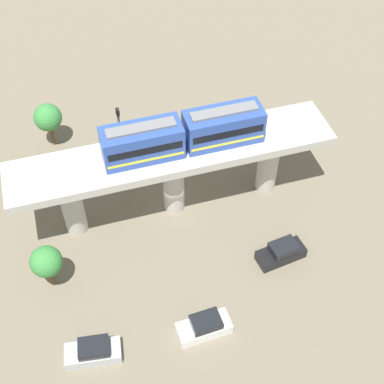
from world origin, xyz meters
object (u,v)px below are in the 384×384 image
Objects in this scene: parked_car_white at (204,326)px; tree_mid_lot at (48,118)px; tree_near_viaduct at (46,262)px; parked_car_silver at (93,352)px; train at (183,134)px; signal_post at (122,148)px; parked_car_black at (281,252)px.

tree_mid_lot is (-24.74, -8.61, 2.82)m from parked_car_white.
parked_car_silver is at bearing 16.56° from tree_near_viaduct.
train is 15.05m from tree_near_viaduct.
tree_near_viaduct is 0.46× the size of signal_post.
parked_car_silver is (12.62, -10.73, -8.13)m from train.
parked_car_white is 13.50m from tree_near_viaduct.
signal_post reaches higher than parked_car_white.
signal_post is at bearing -173.71° from parked_car_white.
train is at bearing 167.98° from parked_car_white.
train is 3.07× the size of parked_car_silver.
signal_post is (-11.64, -11.06, 4.75)m from parked_car_black.
tree_mid_lot is at bearing -137.61° from train.
tree_mid_lot is at bearing -144.33° from signal_post.
parked_car_white is at bearing -9.24° from train.
parked_car_silver is at bearing -95.31° from parked_car_white.
parked_car_silver is at bearing -0.02° from tree_mid_lot.
tree_near_viaduct is at bearing -43.28° from signal_post.
parked_car_black is at bearing 81.26° from tree_near_viaduct.
train reaches higher than parked_car_black.
train is 18.45m from parked_car_silver.
signal_post reaches higher than tree_near_viaduct.
signal_post is at bearing 167.32° from parked_car_silver.
tree_near_viaduct is 12.14m from signal_post.
train is at bearing 42.39° from tree_mid_lot.
parked_car_silver is 17.75m from signal_post.
signal_post is (-16.40, -2.62, 4.75)m from parked_car_white.
train is 2.97× the size of tree_near_viaduct.
parked_car_white is at bearing 54.47° from tree_near_viaduct.
tree_near_viaduct is 17.18m from tree_mid_lot.
tree_near_viaduct is (5.29, -12.91, -5.65)m from train.
parked_car_silver is at bearing -40.39° from train.
parked_car_white is 17.27m from signal_post.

